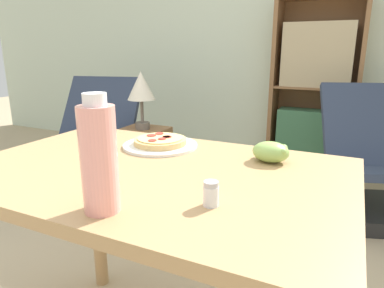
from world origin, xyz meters
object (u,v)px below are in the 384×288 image
lounge_chair_far (374,176)px  bookshelf (314,95)px  salt_shaker (211,194)px  side_table (144,161)px  grape_bunch (270,152)px  table_lamp (141,89)px  lounge_chair_near (94,151)px  pizza_on_plate (160,143)px  drink_bottle (99,158)px

lounge_chair_far → bookshelf: (-0.51, 0.79, 0.43)m
salt_shaker → side_table: bearing=128.2°
bookshelf → grape_bunch: bearing=-87.0°
salt_shaker → lounge_chair_far: lounge_chair_far is taller
lounge_chair_far → table_lamp: 1.74m
lounge_chair_near → side_table: 0.49m
salt_shaker → lounge_chair_near: size_ratio=0.06×
lounge_chair_near → lounge_chair_far: bearing=-5.0°
pizza_on_plate → salt_shaker: bearing=-46.6°
lounge_chair_far → pizza_on_plate: bearing=-136.9°
grape_bunch → table_lamp: 1.67m
lounge_chair_near → table_lamp: bearing=-13.2°
lounge_chair_far → bookshelf: 1.03m
lounge_chair_near → side_table: bearing=-13.2°
table_lamp → lounge_chair_near: bearing=-178.9°
bookshelf → salt_shaker: bearing=-88.4°
drink_bottle → table_lamp: bearing=121.1°
pizza_on_plate → side_table: pizza_on_plate is taller
drink_bottle → bookshelf: (0.13, 2.74, -0.18)m
pizza_on_plate → drink_bottle: (0.14, -0.49, 0.11)m
grape_bunch → lounge_chair_far: bearing=74.8°
drink_bottle → lounge_chair_far: size_ratio=0.28×
drink_bottle → lounge_chair_far: 2.14m
drink_bottle → lounge_chair_near: drink_bottle is taller
drink_bottle → bookshelf: size_ratio=0.16×
pizza_on_plate → bookshelf: bookshelf is taller
drink_bottle → salt_shaker: (0.20, 0.12, -0.09)m
lounge_chair_near → lounge_chair_far: 2.14m
lounge_chair_near → table_lamp: size_ratio=2.06×
drink_bottle → table_lamp: size_ratio=0.59×
lounge_chair_near → bookshelf: (1.60, 1.13, 0.43)m
table_lamp → pizza_on_plate: bearing=-53.6°
bookshelf → side_table: bearing=-134.6°
table_lamp → salt_shaker: bearing=-51.8°
bookshelf → lounge_chair_near: bearing=-144.7°
pizza_on_plate → table_lamp: (-0.83, 1.13, 0.04)m
lounge_chair_far → bookshelf: size_ratio=0.59×
drink_bottle → side_table: (-0.98, 1.62, -0.63)m
salt_shaker → lounge_chair_far: 1.95m
grape_bunch → drink_bottle: drink_bottle is taller
pizza_on_plate → lounge_chair_near: bearing=139.8°
grape_bunch → side_table: size_ratio=0.22×
pizza_on_plate → salt_shaker: salt_shaker is taller
pizza_on_plate → bookshelf: bearing=83.0°
drink_bottle → salt_shaker: size_ratio=4.41×
pizza_on_plate → lounge_chair_near: 1.81m
lounge_chair_near → pizza_on_plate: bearing=-54.4°
pizza_on_plate → drink_bottle: size_ratio=1.04×
drink_bottle → lounge_chair_far: (0.65, 1.95, -0.61)m
lounge_chair_near → bookshelf: bookshelf is taller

